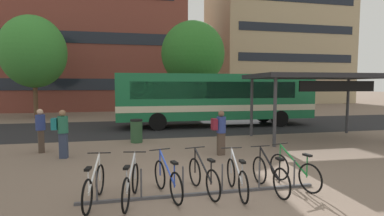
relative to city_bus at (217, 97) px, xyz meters
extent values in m
plane|color=#7A6656|center=(-3.15, -10.40, -1.78)|extent=(200.00, 200.00, 0.00)
cube|color=#232326|center=(-3.15, 0.00, -1.77)|extent=(80.00, 7.20, 0.01)
cube|color=#196B3D|center=(-0.06, 0.00, 0.07)|extent=(12.03, 2.70, 2.70)
cube|color=beige|center=(-0.06, 0.00, -0.58)|extent=(12.05, 2.72, 0.36)
cube|color=black|center=(5.39, -0.07, 1.20)|extent=(1.03, 2.31, 0.40)
cube|color=black|center=(5.92, -0.08, 0.34)|extent=(0.11, 2.19, 1.40)
cube|color=black|center=(-0.35, 1.25, 0.48)|extent=(9.84, 0.19, 0.97)
cube|color=black|center=(-0.38, -1.24, 0.48)|extent=(9.84, 0.19, 0.97)
cylinder|color=black|center=(3.67, 1.11, -1.28)|extent=(1.00, 0.31, 1.00)
cylinder|color=black|center=(3.64, -1.20, -1.28)|extent=(1.00, 0.31, 1.00)
cylinder|color=black|center=(-3.77, 1.20, -1.28)|extent=(1.00, 0.31, 1.00)
cylinder|color=black|center=(-3.80, -1.11, -1.28)|extent=(1.00, 0.31, 1.00)
cube|color=#47474C|center=(-3.55, -10.73, -1.75)|extent=(5.57, 0.11, 0.06)
cylinder|color=#47474C|center=(-5.87, -10.74, -1.43)|extent=(0.04, 0.04, 0.70)
cylinder|color=#47474C|center=(-4.94, -10.74, -1.43)|extent=(0.04, 0.04, 0.70)
cylinder|color=#47474C|center=(-4.02, -10.73, -1.43)|extent=(0.04, 0.04, 0.70)
cylinder|color=#47474C|center=(-3.09, -10.73, -1.43)|extent=(0.04, 0.04, 0.70)
cylinder|color=#47474C|center=(-2.16, -10.72, -1.43)|extent=(0.04, 0.04, 0.70)
cylinder|color=#47474C|center=(-1.23, -10.72, -1.43)|extent=(0.04, 0.04, 0.70)
torus|color=black|center=(-5.86, -10.23, -1.42)|extent=(0.13, 0.70, 0.70)
torus|color=black|center=(-5.99, -11.24, -1.42)|extent=(0.13, 0.70, 0.70)
cube|color=silver|center=(-5.92, -10.71, -1.11)|extent=(0.14, 0.92, 0.58)
cylinder|color=silver|center=(-5.98, -11.14, -1.16)|extent=(0.03, 0.03, 0.55)
cube|color=black|center=(-5.98, -11.14, -0.90)|extent=(0.13, 0.23, 0.05)
cylinder|color=silver|center=(-5.87, -10.25, -1.11)|extent=(0.04, 0.04, 0.65)
cylinder|color=black|center=(-5.87, -10.25, -0.80)|extent=(0.52, 0.09, 0.03)
torus|color=black|center=(-5.07, -10.29, -1.42)|extent=(0.17, 0.70, 0.70)
torus|color=black|center=(-5.26, -11.30, -1.42)|extent=(0.17, 0.70, 0.70)
cube|color=#B7BABF|center=(-5.16, -10.78, -1.11)|extent=(0.20, 0.91, 0.58)
cylinder|color=#B7BABF|center=(-5.24, -11.20, -1.16)|extent=(0.03, 0.03, 0.55)
cube|color=black|center=(-5.24, -11.20, -0.90)|extent=(0.14, 0.23, 0.05)
cylinder|color=#B7BABF|center=(-5.07, -10.31, -1.11)|extent=(0.04, 0.04, 0.65)
cylinder|color=black|center=(-5.07, -10.31, -0.80)|extent=(0.52, 0.12, 0.03)
torus|color=black|center=(-4.48, -10.15, -1.42)|extent=(0.22, 0.69, 0.70)
torus|color=black|center=(-4.23, -11.14, -1.42)|extent=(0.22, 0.69, 0.70)
cube|color=#1E3DB2|center=(-4.36, -10.63, -1.11)|extent=(0.26, 0.90, 0.58)
cylinder|color=#1E3DB2|center=(-4.25, -11.04, -1.16)|extent=(0.04, 0.04, 0.55)
cube|color=black|center=(-4.25, -11.04, -0.90)|extent=(0.15, 0.24, 0.05)
cylinder|color=#1E3DB2|center=(-4.48, -10.17, -1.11)|extent=(0.04, 0.04, 0.65)
cylinder|color=black|center=(-4.48, -10.17, -0.80)|extent=(0.51, 0.16, 0.03)
torus|color=black|center=(-3.61, -10.12, -1.42)|extent=(0.18, 0.70, 0.70)
torus|color=black|center=(-3.42, -11.12, -1.42)|extent=(0.18, 0.70, 0.70)
cube|color=black|center=(-3.52, -10.60, -1.11)|extent=(0.20, 0.91, 0.58)
cylinder|color=black|center=(-3.44, -11.02, -1.16)|extent=(0.04, 0.04, 0.55)
cube|color=black|center=(-3.44, -11.02, -0.90)|extent=(0.14, 0.23, 0.05)
cylinder|color=black|center=(-3.61, -10.14, -1.11)|extent=(0.04, 0.04, 0.65)
cylinder|color=black|center=(-3.61, -10.14, -0.80)|extent=(0.52, 0.13, 0.03)
torus|color=black|center=(-2.73, -10.33, -1.42)|extent=(0.10, 0.71, 0.70)
torus|color=black|center=(-2.82, -11.35, -1.42)|extent=(0.10, 0.71, 0.70)
cube|color=#B7BABF|center=(-2.77, -10.82, -1.11)|extent=(0.11, 0.92, 0.58)
cylinder|color=#B7BABF|center=(-2.81, -11.25, -1.16)|extent=(0.03, 0.03, 0.55)
cube|color=black|center=(-2.81, -11.25, -0.90)|extent=(0.12, 0.23, 0.05)
cylinder|color=#B7BABF|center=(-2.73, -10.35, -1.11)|extent=(0.03, 0.03, 0.65)
cylinder|color=black|center=(-2.73, -10.35, -0.80)|extent=(0.52, 0.07, 0.03)
torus|color=black|center=(-1.96, -10.30, -1.42)|extent=(0.08, 0.71, 0.70)
torus|color=black|center=(-1.91, -11.32, -1.42)|extent=(0.08, 0.71, 0.70)
cube|color=black|center=(-1.93, -10.79, -1.11)|extent=(0.08, 0.92, 0.58)
cylinder|color=black|center=(-1.91, -11.22, -1.16)|extent=(0.03, 0.03, 0.55)
cube|color=black|center=(-1.91, -11.22, -0.90)|extent=(0.11, 0.22, 0.05)
cylinder|color=black|center=(-1.96, -10.32, -1.11)|extent=(0.03, 0.03, 0.65)
cylinder|color=black|center=(-1.96, -10.32, -0.80)|extent=(0.52, 0.05, 0.03)
torus|color=black|center=(-1.31, -10.13, -1.42)|extent=(0.21, 0.69, 0.70)
torus|color=black|center=(-1.07, -11.13, -1.42)|extent=(0.21, 0.69, 0.70)
cube|color=#1E7F38|center=(-1.20, -10.61, -1.11)|extent=(0.25, 0.90, 0.58)
cylinder|color=#1E7F38|center=(-1.10, -11.03, -1.16)|extent=(0.04, 0.04, 0.55)
cube|color=black|center=(-1.10, -11.03, -0.90)|extent=(0.15, 0.24, 0.05)
cylinder|color=#1E7F38|center=(-1.31, -10.15, -1.11)|extent=(0.04, 0.04, 0.65)
cylinder|color=black|center=(-1.31, -10.15, -0.80)|extent=(0.51, 0.15, 0.03)
cylinder|color=#38383D|center=(0.56, -6.33, -0.36)|extent=(0.14, 0.14, 2.84)
cylinder|color=#38383D|center=(0.65, -3.82, -0.36)|extent=(0.14, 0.14, 2.84)
cylinder|color=#38383D|center=(5.98, -4.00, -0.36)|extent=(0.14, 0.14, 2.84)
cube|color=#28282D|center=(3.27, -5.17, 1.16)|extent=(6.25, 3.53, 0.20)
cube|color=black|center=(3.22, -6.58, 0.71)|extent=(3.42, 0.20, 0.44)
cube|color=#47382D|center=(-8.52, -5.50, -1.35)|extent=(0.28, 0.32, 0.85)
cylinder|color=navy|center=(-8.52, -5.50, -0.64)|extent=(0.44, 0.44, 0.57)
sphere|color=tan|center=(-8.52, -5.50, -0.24)|extent=(0.22, 0.22, 0.22)
cube|color=slate|center=(-8.61, -5.26, -0.61)|extent=(0.33, 0.27, 0.40)
cube|color=#2D3851|center=(-7.49, -6.56, -1.33)|extent=(0.27, 0.21, 0.88)
cylinder|color=#23664C|center=(-7.49, -6.56, -0.60)|extent=(0.36, 0.36, 0.58)
sphere|color=#936B4C|center=(-7.49, -6.56, -0.20)|extent=(0.22, 0.22, 0.22)
cube|color=#197075|center=(-7.75, -6.54, -0.57)|extent=(0.20, 0.29, 0.40)
cube|color=#47382D|center=(-2.01, -7.21, -1.37)|extent=(0.27, 0.21, 0.81)
cylinder|color=navy|center=(-2.01, -7.21, -0.67)|extent=(0.36, 0.36, 0.58)
sphere|color=brown|center=(-2.01, -7.21, -0.27)|extent=(0.22, 0.22, 0.22)
cube|color=maroon|center=(-2.27, -7.23, -0.64)|extent=(0.19, 0.29, 0.40)
cylinder|color=#284C2D|center=(-4.99, -4.29, -1.30)|extent=(0.52, 0.52, 0.95)
cylinder|color=black|center=(-4.99, -4.29, -0.79)|extent=(0.55, 0.55, 0.08)
cylinder|color=brown|center=(-0.44, 5.24, -0.34)|extent=(0.32, 0.32, 2.87)
ellipsoid|color=#2D7028|center=(-0.44, 5.24, 3.27)|extent=(5.01, 5.01, 5.11)
cylinder|color=brown|center=(-12.49, 6.69, -0.39)|extent=(0.32, 0.32, 2.77)
ellipsoid|color=#388433|center=(-12.49, 6.69, 3.30)|extent=(4.74, 4.74, 5.43)
cube|color=brown|center=(-11.47, 17.14, 7.00)|extent=(23.62, 11.49, 17.55)
cube|color=black|center=(-11.47, 11.36, 0.86)|extent=(20.78, 0.06, 1.10)
cube|color=black|center=(-11.47, 11.36, 5.25)|extent=(20.78, 0.06, 1.10)
cube|color=tan|center=(16.56, 24.69, 8.02)|extent=(19.08, 13.73, 19.59)
cube|color=black|center=(16.56, 17.80, 0.58)|extent=(16.79, 0.06, 1.10)
cube|color=black|center=(16.56, 17.80, 4.49)|extent=(16.79, 0.06, 1.10)
cube|color=black|center=(16.56, 17.80, 8.41)|extent=(16.79, 0.06, 1.10)
cube|color=brown|center=(-3.27, 33.00, 3.25)|extent=(15.48, 11.41, 10.04)
cube|color=black|center=(-3.27, 27.26, 1.24)|extent=(13.62, 0.06, 1.10)
cube|color=black|center=(-3.27, 27.26, 6.26)|extent=(13.62, 0.06, 1.10)
camera|label=1|loc=(-5.06, -16.84, 0.73)|focal=26.29mm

